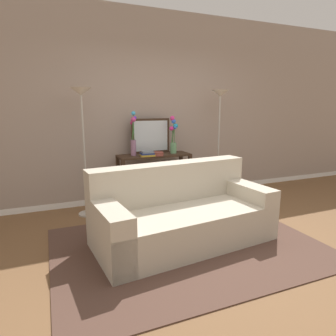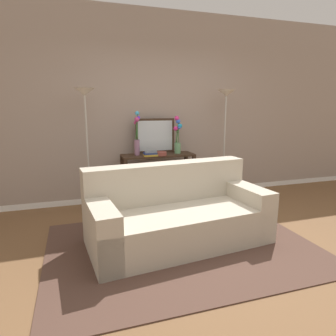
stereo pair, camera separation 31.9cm
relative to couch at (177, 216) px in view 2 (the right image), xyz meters
The scene contains 13 objects.
ground_plane 0.61m from the couch, 55.76° to the right, with size 16.00×16.00×0.02m, color brown.
back_wall 2.16m from the couch, 80.73° to the left, with size 12.00×0.15×3.02m.
area_rug 0.35m from the couch, 87.76° to the right, with size 2.90×2.10×0.01m.
couch is the anchor object (origin of this frame).
console_table 1.42m from the couch, 83.05° to the left, with size 1.13×0.40×0.80m.
floor_lamp_left 1.92m from the couch, 124.62° to the left, with size 0.28×0.28×1.79m.
floor_lamp_right 2.13m from the couch, 45.40° to the left, with size 0.28×0.28×1.80m.
wall_mirror 1.74m from the couch, 83.60° to the left, with size 0.64×0.02×0.55m.
vase_tall_flowers 1.61m from the couch, 96.31° to the left, with size 0.09×0.13×0.67m.
vase_short_flowers 1.67m from the couch, 70.28° to the left, with size 0.14×0.13×0.59m.
fruit_bowl 1.38m from the couch, 81.81° to the left, with size 0.18×0.18×0.06m.
book_stack 1.37m from the couch, 89.15° to the left, with size 0.23×0.18×0.08m.
book_row_under_console 1.42m from the couch, 94.78° to the left, with size 0.36×0.18×0.13m.
Camera 2 is at (-1.37, -2.60, 1.54)m, focal length 31.62 mm.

